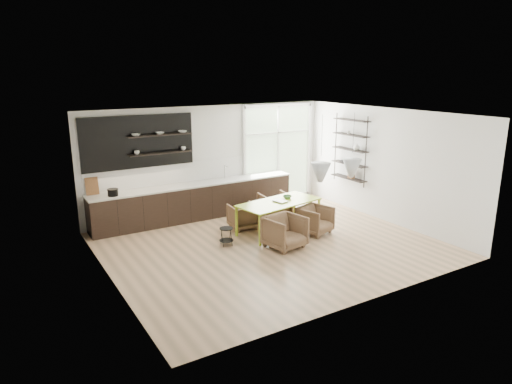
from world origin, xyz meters
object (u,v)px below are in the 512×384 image
object	(u,v)px
armchair_back_left	(243,216)
armchair_front_left	(285,232)
dining_table	(279,204)
armchair_back_right	(275,206)
wire_stool	(226,234)
armchair_front_right	(315,220)

from	to	relation	value
armchair_back_left	armchair_front_left	xyz separation A→B (m)	(0.14, -1.59, 0.06)
dining_table	armchair_back_right	size ratio (longest dim) A/B	2.93
dining_table	wire_stool	size ratio (longest dim) A/B	5.40
wire_stool	armchair_front_right	bearing A→B (deg)	-10.44
armchair_back_left	wire_stool	size ratio (longest dim) A/B	1.66
armchair_back_right	armchair_front_left	bearing A→B (deg)	69.02
dining_table	wire_stool	world-z (taller)	dining_table
armchair_back_left	armchair_front_right	world-z (taller)	armchair_front_right
armchair_front_left	armchair_front_right	xyz separation A→B (m)	(1.14, 0.39, -0.03)
armchair_back_left	armchair_front_right	xyz separation A→B (m)	(1.28, -1.21, 0.02)
armchair_back_right	armchair_front_left	size ratio (longest dim) A/B	0.94
dining_table	armchair_front_right	bearing A→B (deg)	-49.44
armchair_back_left	armchair_front_left	size ratio (longest dim) A/B	0.85
armchair_back_right	wire_stool	size ratio (longest dim) A/B	1.85
armchair_front_right	armchair_back_right	bearing A→B (deg)	79.48
dining_table	armchair_back_left	distance (m)	0.98
armchair_back_left	wire_stool	bearing A→B (deg)	47.14
armchair_front_left	armchair_front_right	size ratio (longest dim) A/B	1.09
dining_table	armchair_front_left	xyz separation A→B (m)	(-0.47, -0.94, -0.34)
armchair_back_left	armchair_back_right	xyz separation A→B (m)	(1.10, 0.26, 0.03)
armchair_front_left	armchair_front_right	world-z (taller)	armchair_front_left
armchair_back_left	armchair_back_right	world-z (taller)	armchair_back_right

